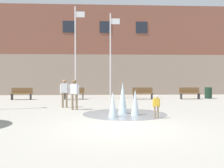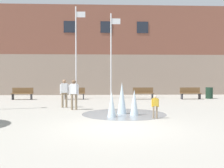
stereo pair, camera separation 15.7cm
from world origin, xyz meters
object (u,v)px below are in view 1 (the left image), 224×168
(park_bench_under_left_flagpole, at_px, (74,93))
(park_bench_far_right, at_px, (190,93))
(adult_near_bench, at_px, (65,91))
(flagpole_left, at_px, (76,50))
(child_with_pink_shirt, at_px, (156,105))
(flagpole_right, at_px, (111,53))
(park_bench_left_of_flagpoles, at_px, (22,93))
(park_bench_near_trashcan, at_px, (143,93))
(trash_can, at_px, (208,93))
(teen_by_trashcan, at_px, (74,92))

(park_bench_under_left_flagpole, bearing_deg, park_bench_far_right, -1.37)
(adult_near_bench, bearing_deg, flagpole_left, -94.50)
(child_with_pink_shirt, xyz_separation_m, flagpole_right, (-1.41, 10.21, 3.06))
(park_bench_under_left_flagpole, height_order, flagpole_left, flagpole_left)
(park_bench_left_of_flagpoles, height_order, flagpole_right, flagpole_right)
(park_bench_near_trashcan, relative_size, flagpole_left, 0.22)
(park_bench_left_of_flagpoles, bearing_deg, trash_can, 0.99)
(child_with_pink_shirt, height_order, flagpole_left, flagpole_left)
(park_bench_far_right, height_order, adult_near_bench, adult_near_bench)
(trash_can, bearing_deg, adult_near_bench, -152.36)
(park_bench_far_right, bearing_deg, flagpole_left, 174.54)
(teen_by_trashcan, distance_m, flagpole_right, 7.96)
(park_bench_far_right, bearing_deg, adult_near_bench, -150.09)
(teen_by_trashcan, bearing_deg, trash_can, 52.53)
(teen_by_trashcan, distance_m, child_with_pink_shirt, 4.82)
(child_with_pink_shirt, bearing_deg, park_bench_left_of_flagpoles, -53.38)
(child_with_pink_shirt, bearing_deg, flagpole_right, -86.56)
(adult_near_bench, bearing_deg, park_bench_left_of_flagpoles, -57.04)
(park_bench_far_right, relative_size, teen_by_trashcan, 1.01)
(child_with_pink_shirt, bearing_deg, trash_can, -127.73)
(park_bench_near_trashcan, xyz_separation_m, park_bench_far_right, (3.70, -0.08, 0.00))
(park_bench_under_left_flagpole, xyz_separation_m, child_with_pink_shirt, (4.31, -9.57, 0.10))
(park_bench_left_of_flagpoles, bearing_deg, flagpole_left, 9.84)
(park_bench_left_of_flagpoles, height_order, park_bench_far_right, same)
(park_bench_near_trashcan, height_order, adult_near_bench, adult_near_bench)
(teen_by_trashcan, xyz_separation_m, trash_can, (10.09, 6.68, -0.48))
(park_bench_near_trashcan, height_order, flagpole_left, flagpole_left)
(park_bench_near_trashcan, distance_m, flagpole_left, 6.32)
(child_with_pink_shirt, relative_size, trash_can, 1.10)
(park_bench_left_of_flagpoles, height_order, park_bench_under_left_flagpole, same)
(park_bench_near_trashcan, distance_m, child_with_pink_shirt, 9.50)
(park_bench_near_trashcan, bearing_deg, teen_by_trashcan, -126.64)
(flagpole_left, bearing_deg, park_bench_under_left_flagpole, -98.59)
(park_bench_under_left_flagpole, relative_size, child_with_pink_shirt, 1.62)
(park_bench_near_trashcan, height_order, teen_by_trashcan, teen_by_trashcan)
(park_bench_far_right, distance_m, flagpole_right, 6.98)
(park_bench_left_of_flagpoles, xyz_separation_m, park_bench_far_right, (13.03, -0.15, 0.00))
(park_bench_left_of_flagpoles, xyz_separation_m, flagpole_right, (6.87, 0.71, 3.16))
(park_bench_under_left_flagpole, height_order, trash_can, park_bench_under_left_flagpole)
(park_bench_under_left_flagpole, bearing_deg, trash_can, 1.01)
(park_bench_under_left_flagpole, xyz_separation_m, trash_can, (10.72, 0.19, -0.03))
(flagpole_right, bearing_deg, trash_can, -3.31)
(park_bench_under_left_flagpole, height_order, teen_by_trashcan, teen_by_trashcan)
(flagpole_right, distance_m, trash_can, 8.46)
(child_with_pink_shirt, relative_size, flagpole_left, 0.13)
(teen_by_trashcan, distance_m, adult_near_bench, 1.24)
(park_bench_far_right, bearing_deg, park_bench_left_of_flagpoles, 179.34)
(park_bench_left_of_flagpoles, distance_m, child_with_pink_shirt, 12.61)
(flagpole_right, bearing_deg, park_bench_left_of_flagpoles, -174.13)
(park_bench_under_left_flagpole, bearing_deg, adult_near_bench, -90.28)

